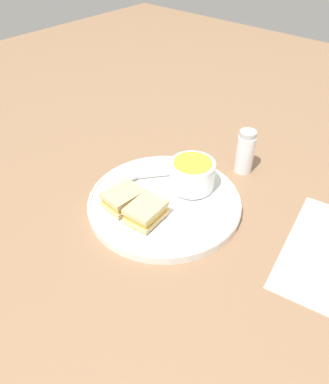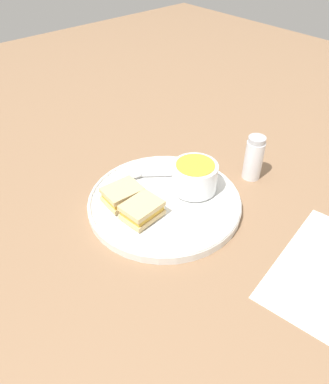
# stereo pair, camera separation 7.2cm
# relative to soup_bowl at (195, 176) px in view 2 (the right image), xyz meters

# --- Properties ---
(ground_plane) EXTENTS (2.40, 2.40, 0.00)m
(ground_plane) POSITION_rel_soup_bowl_xyz_m (0.02, 0.07, -0.05)
(ground_plane) COLOR #8E6B4C
(plate) EXTENTS (0.30, 0.30, 0.02)m
(plate) POSITION_rel_soup_bowl_xyz_m (0.02, 0.07, -0.04)
(plate) COLOR white
(plate) RESTS_ON ground_plane
(soup_bowl) EXTENTS (0.09, 0.09, 0.06)m
(soup_bowl) POSITION_rel_soup_bowl_xyz_m (0.00, 0.00, 0.00)
(soup_bowl) COLOR white
(soup_bowl) RESTS_ON plate
(spoon) EXTENTS (0.09, 0.10, 0.01)m
(spoon) POSITION_rel_soup_bowl_xyz_m (0.11, 0.06, -0.03)
(spoon) COLOR silver
(spoon) RESTS_ON plate
(sandwich_half_near) EXTENTS (0.06, 0.07, 0.03)m
(sandwich_half_near) POSITION_rel_soup_bowl_xyz_m (0.06, 0.13, -0.01)
(sandwich_half_near) COLOR #DBBC7F
(sandwich_half_near) RESTS_ON plate
(sandwich_half_far) EXTENTS (0.06, 0.08, 0.03)m
(sandwich_half_far) POSITION_rel_soup_bowl_xyz_m (0.00, 0.13, -0.01)
(sandwich_half_far) COLOR #DBBC7F
(sandwich_half_far) RESTS_ON plate
(salt_shaker) EXTENTS (0.04, 0.04, 0.10)m
(salt_shaker) POSITION_rel_soup_bowl_xyz_m (-0.04, -0.14, -0.00)
(salt_shaker) COLOR silver
(salt_shaker) RESTS_ON ground_plane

